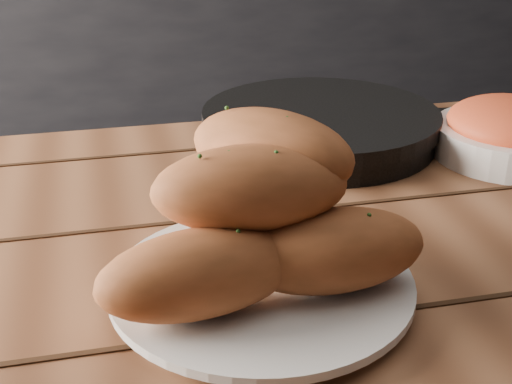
# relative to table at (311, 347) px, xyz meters

# --- Properties ---
(counter) EXTENTS (2.80, 0.60, 0.90)m
(counter) POSITION_rel_table_xyz_m (0.28, 2.19, -0.20)
(counter) COLOR black
(counter) RESTS_ON ground
(table) EXTENTS (1.46, 0.82, 0.75)m
(table) POSITION_rel_table_xyz_m (0.00, 0.00, 0.00)
(table) COLOR brown
(table) RESTS_ON ground
(plate) EXTENTS (0.26, 0.26, 0.02)m
(plate) POSITION_rel_table_xyz_m (-0.06, -0.05, 0.11)
(plate) COLOR silver
(plate) RESTS_ON table
(bread_rolls) EXTENTS (0.28, 0.23, 0.14)m
(bread_rolls) POSITION_rel_table_xyz_m (-0.07, -0.05, 0.18)
(bread_rolls) COLOR #A5562D
(bread_rolls) RESTS_ON plate
(skillet) EXTENTS (0.45, 0.31, 0.05)m
(skillet) POSITION_rel_table_xyz_m (0.10, 0.29, 0.13)
(skillet) COLOR black
(skillet) RESTS_ON table
(bowl) EXTENTS (0.19, 0.19, 0.07)m
(bowl) POSITION_rel_table_xyz_m (0.32, 0.19, 0.14)
(bowl) COLOR white
(bowl) RESTS_ON table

